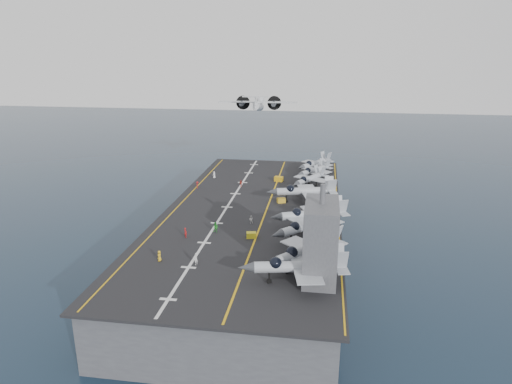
# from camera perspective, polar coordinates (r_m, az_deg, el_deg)

# --- Properties ---
(ground) EXTENTS (500.00, 500.00, 0.00)m
(ground) POSITION_cam_1_polar(r_m,az_deg,el_deg) (105.37, -0.32, -7.41)
(ground) COLOR #142135
(ground) RESTS_ON ground
(hull) EXTENTS (36.00, 90.00, 10.00)m
(hull) POSITION_cam_1_polar(r_m,az_deg,el_deg) (103.37, -0.33, -4.89)
(hull) COLOR #56595E
(hull) RESTS_ON ground
(flight_deck) EXTENTS (38.00, 92.00, 0.40)m
(flight_deck) POSITION_cam_1_polar(r_m,az_deg,el_deg) (101.51, -0.33, -2.18)
(flight_deck) COLOR black
(flight_deck) RESTS_ON hull
(foul_line) EXTENTS (0.35, 90.00, 0.02)m
(foul_line) POSITION_cam_1_polar(r_m,az_deg,el_deg) (101.04, 1.35, -2.14)
(foul_line) COLOR gold
(foul_line) RESTS_ON flight_deck
(landing_centerline) EXTENTS (0.50, 90.00, 0.02)m
(landing_centerline) POSITION_cam_1_polar(r_m,az_deg,el_deg) (102.48, -3.65, -1.89)
(landing_centerline) COLOR silver
(landing_centerline) RESTS_ON flight_deck
(deck_edge_port) EXTENTS (0.25, 90.00, 0.02)m
(deck_edge_port) POSITION_cam_1_polar(r_m,az_deg,el_deg) (105.26, -9.52, -1.57)
(deck_edge_port) COLOR gold
(deck_edge_port) RESTS_ON flight_deck
(deck_edge_stbd) EXTENTS (0.25, 90.00, 0.02)m
(deck_edge_stbd) POSITION_cam_1_polar(r_m,az_deg,el_deg) (100.43, 10.16, -2.55)
(deck_edge_stbd) COLOR gold
(deck_edge_stbd) RESTS_ON flight_deck
(island_superstructure) EXTENTS (5.00, 10.00, 15.00)m
(island_superstructure) POSITION_cam_1_polar(r_m,az_deg,el_deg) (69.66, 8.12, -4.97)
(island_superstructure) COLOR #56595E
(island_superstructure) RESTS_ON flight_deck
(fighter_jet_0) EXTENTS (18.13, 13.81, 5.68)m
(fighter_jet_0) POSITION_cam_1_polar(r_m,az_deg,el_deg) (69.53, 5.47, -9.13)
(fighter_jet_0) COLOR gray
(fighter_jet_0) RESTS_ON flight_deck
(fighter_jet_1) EXTENTS (18.83, 19.43, 5.65)m
(fighter_jet_1) POSITION_cam_1_polar(r_m,az_deg,el_deg) (75.19, 6.44, -7.05)
(fighter_jet_1) COLOR gray
(fighter_jet_1) RESTS_ON flight_deck
(fighter_jet_2) EXTENTS (18.31, 18.19, 5.38)m
(fighter_jet_2) POSITION_cam_1_polar(r_m,az_deg,el_deg) (85.47, 6.63, -4.08)
(fighter_jet_2) COLOR #9CA3AB
(fighter_jet_2) RESTS_ON flight_deck
(fighter_jet_3) EXTENTS (18.62, 15.78, 5.48)m
(fighter_jet_3) POSITION_cam_1_polar(r_m,az_deg,el_deg) (91.32, 7.17, -2.63)
(fighter_jet_3) COLOR gray
(fighter_jet_3) RESTS_ON flight_deck
(fighter_jet_5) EXTENTS (18.22, 14.29, 5.59)m
(fighter_jet_5) POSITION_cam_1_polar(r_m,az_deg,el_deg) (105.60, 6.21, 0.22)
(fighter_jet_5) COLOR gray
(fighter_jet_5) RESTS_ON flight_deck
(fighter_jet_6) EXTENTS (14.55, 16.19, 4.69)m
(fighter_jet_6) POSITION_cam_1_polar(r_m,az_deg,el_deg) (117.33, 6.74, 1.72)
(fighter_jet_6) COLOR gray
(fighter_jet_6) RESTS_ON flight_deck
(fighter_jet_7) EXTENTS (14.86, 15.78, 4.56)m
(fighter_jet_7) POSITION_cam_1_polar(r_m,az_deg,el_deg) (126.11, 7.33, 2.77)
(fighter_jet_7) COLOR #959DA4
(fighter_jet_7) RESTS_ON flight_deck
(fighter_jet_8) EXTENTS (15.59, 16.67, 4.82)m
(fighter_jet_8) POSITION_cam_1_polar(r_m,az_deg,el_deg) (133.29, 7.44, 3.62)
(fighter_jet_8) COLOR #9FA9B0
(fighter_jet_8) RESTS_ON flight_deck
(tow_cart_a) EXTENTS (1.99, 1.48, 1.09)m
(tow_cart_a) POSITION_cam_1_polar(r_m,az_deg,el_deg) (85.81, -0.59, -5.41)
(tow_cart_a) COLOR gold
(tow_cart_a) RESTS_ON flight_deck
(tow_cart_b) EXTENTS (2.14, 1.80, 1.09)m
(tow_cart_b) POSITION_cam_1_polar(r_m,az_deg,el_deg) (105.23, 3.17, -1.06)
(tow_cart_b) COLOR gold
(tow_cart_b) RESTS_ON flight_deck
(tow_cart_c) EXTENTS (2.42, 1.86, 1.30)m
(tow_cart_c) POSITION_cam_1_polar(r_m,az_deg,el_deg) (122.33, 2.85, 1.65)
(tow_cart_c) COLOR gold
(tow_cart_c) RESTS_ON flight_deck
(crew_0) EXTENTS (0.80, 1.15, 1.85)m
(crew_0) POSITION_cam_1_polar(r_m,az_deg,el_deg) (78.36, -11.98, -7.82)
(crew_0) COLOR gold
(crew_0) RESTS_ON flight_deck
(crew_1) EXTENTS (1.37, 1.39, 1.95)m
(crew_1) POSITION_cam_1_polar(r_m,az_deg,el_deg) (86.82, -8.80, -5.04)
(crew_1) COLOR #B21919
(crew_1) RESTS_ON flight_deck
(crew_2) EXTENTS (1.42, 1.14, 2.06)m
(crew_2) POSITION_cam_1_polar(r_m,az_deg,el_deg) (88.44, -5.07, -4.43)
(crew_2) COLOR #219126
(crew_2) RESTS_ON flight_deck
(crew_3) EXTENTS (0.95, 1.20, 1.75)m
(crew_3) POSITION_cam_1_polar(r_m,az_deg,el_deg) (116.93, -7.33, 0.89)
(crew_3) COLOR #B21919
(crew_3) RESTS_ON flight_deck
(crew_4) EXTENTS (1.09, 0.74, 1.78)m
(crew_4) POSITION_cam_1_polar(r_m,az_deg,el_deg) (117.21, -1.89, 1.07)
(crew_4) COLOR #AD2316
(crew_4) RESTS_ON flight_deck
(crew_5) EXTENTS (1.31, 1.29, 1.84)m
(crew_5) POSITION_cam_1_polar(r_m,az_deg,el_deg) (125.73, -5.24, 2.16)
(crew_5) COLOR white
(crew_5) RESTS_ON flight_deck
(crew_6) EXTENTS (1.19, 1.44, 2.05)m
(crew_6) POSITION_cam_1_polar(r_m,az_deg,el_deg) (76.09, -7.51, -8.28)
(crew_6) COLOR silver
(crew_6) RESTS_ON flight_deck
(crew_7) EXTENTS (0.97, 0.65, 1.61)m
(crew_7) POSITION_cam_1_polar(r_m,az_deg,el_deg) (92.81, -0.62, -3.43)
(crew_7) COLOR silver
(crew_7) RESTS_ON flight_deck
(transport_plane) EXTENTS (26.00, 18.33, 5.97)m
(transport_plane) POSITION_cam_1_polar(r_m,az_deg,el_deg) (149.98, 0.22, 10.63)
(transport_plane) COLOR silver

